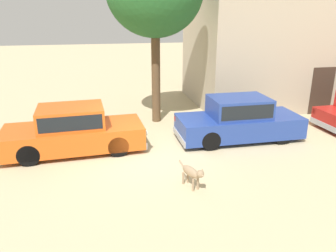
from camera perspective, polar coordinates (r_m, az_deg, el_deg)
name	(u,v)px	position (r m, az deg, el deg)	size (l,w,h in m)	color
ground_plane	(144,156)	(10.67, -4.16, -5.21)	(80.00, 80.00, 0.00)	tan
parked_sedan_nearest	(73,130)	(11.21, -16.02, -0.61)	(4.68, 2.02, 1.52)	#D15619
parked_sedan_second	(239,119)	(12.08, 12.11, 1.20)	(4.53, 1.75, 1.56)	navy
apartment_block	(336,5)	(19.44, 27.02, 18.02)	(14.34, 5.46, 9.36)	tan
stray_dog_spotted	(192,173)	(8.68, 4.21, -8.06)	(0.47, 1.05, 0.68)	#997F60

